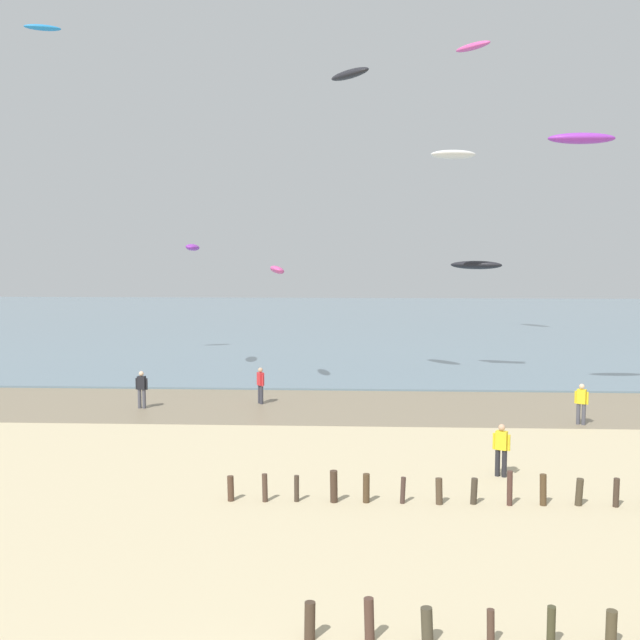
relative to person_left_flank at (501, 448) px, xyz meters
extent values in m
cube|color=#84755B|center=(-5.66, 10.60, -0.91)|extent=(120.00, 7.84, 0.01)
cube|color=slate|center=(-5.66, 49.52, -0.87)|extent=(160.00, 70.00, 0.10)
cylinder|color=#3F3024|center=(-5.49, -10.57, -0.56)|extent=(0.21, 0.23, 0.73)
cylinder|color=#483229|center=(-4.38, -10.58, -0.50)|extent=(0.21, 0.19, 0.83)
cylinder|color=#403B2C|center=(-3.31, -10.64, -0.57)|extent=(0.25, 0.23, 0.71)
cylinder|color=#463227|center=(-2.13, -10.60, -0.58)|extent=(0.15, 0.18, 0.68)
cylinder|color=#3C3A25|center=(-1.04, -10.62, -0.53)|extent=(0.17, 0.19, 0.78)
cylinder|color=#463D29|center=(0.07, -10.59, -0.57)|extent=(0.21, 0.21, 0.70)
cylinder|color=#4B3426|center=(-8.27, -2.77, -0.55)|extent=(0.20, 0.21, 0.74)
cylinder|color=#48352A|center=(-7.27, -2.78, -0.51)|extent=(0.18, 0.19, 0.82)
cylinder|color=#3F3228|center=(-6.35, -2.73, -0.54)|extent=(0.14, 0.16, 0.77)
cylinder|color=#412F23|center=(-5.28, -2.77, -0.45)|extent=(0.23, 0.26, 0.95)
cylinder|color=#4A3723|center=(-4.34, -2.74, -0.49)|extent=(0.20, 0.21, 0.85)
cylinder|color=#42312A|center=(-3.29, -2.75, -0.54)|extent=(0.17, 0.16, 0.77)
cylinder|color=#4A3A2A|center=(-2.26, -2.77, -0.54)|extent=(0.22, 0.23, 0.77)
cylinder|color=#3E3429|center=(-1.26, -2.73, -0.54)|extent=(0.21, 0.21, 0.77)
cylinder|color=#4B312A|center=(-0.27, -2.80, -0.42)|extent=(0.17, 0.18, 1.01)
cylinder|color=#4C3922|center=(0.69, -2.72, -0.47)|extent=(0.20, 0.22, 0.91)
cylinder|color=#443A2A|center=(1.71, -2.70, -0.53)|extent=(0.23, 0.23, 0.80)
cylinder|color=#3F3026|center=(2.72, -2.79, -0.50)|extent=(0.18, 0.20, 0.84)
cylinder|color=#232328|center=(0.10, -0.05, -0.48)|extent=(0.16, 0.16, 0.88)
cylinder|color=#232328|center=(-0.10, 0.05, -0.48)|extent=(0.16, 0.16, 0.88)
cube|color=yellow|center=(0.00, 0.00, 0.26)|extent=(0.42, 0.35, 0.60)
sphere|color=tan|center=(0.00, 0.00, 0.68)|extent=(0.22, 0.22, 0.22)
cylinder|color=yellow|center=(0.22, -0.10, 0.21)|extent=(0.09, 0.09, 0.52)
cylinder|color=yellow|center=(-0.22, 0.10, 0.21)|extent=(0.09, 0.09, 0.52)
cylinder|color=#4C4C56|center=(-14.51, 9.79, -0.48)|extent=(0.16, 0.16, 0.88)
cylinder|color=#4C4C56|center=(-14.29, 9.77, -0.48)|extent=(0.16, 0.16, 0.88)
cube|color=black|center=(-14.40, 9.78, 0.26)|extent=(0.38, 0.26, 0.60)
sphere|color=beige|center=(-14.40, 9.78, 0.68)|extent=(0.22, 0.22, 0.22)
cylinder|color=black|center=(-14.64, 9.80, 0.21)|extent=(0.09, 0.09, 0.52)
cylinder|color=black|center=(-14.16, 9.75, 0.21)|extent=(0.09, 0.09, 0.52)
cylinder|color=#4C4C56|center=(4.56, 7.52, -0.48)|extent=(0.16, 0.16, 0.88)
cylinder|color=#4C4C56|center=(4.75, 7.41, -0.48)|extent=(0.16, 0.16, 0.88)
cube|color=yellow|center=(4.65, 7.47, 0.26)|extent=(0.42, 0.37, 0.60)
sphere|color=beige|center=(4.65, 7.47, 0.68)|extent=(0.22, 0.22, 0.22)
cylinder|color=yellow|center=(4.44, 7.58, 0.21)|extent=(0.09, 0.09, 0.52)
cylinder|color=yellow|center=(4.86, 7.35, 0.21)|extent=(0.09, 0.09, 0.52)
cylinder|color=#383842|center=(-9.18, 11.16, -0.48)|extent=(0.16, 0.16, 0.88)
cylinder|color=#383842|center=(-9.07, 10.98, -0.48)|extent=(0.16, 0.16, 0.88)
cube|color=red|center=(-9.12, 11.07, 0.26)|extent=(0.38, 0.42, 0.60)
sphere|color=tan|center=(-9.12, 11.07, 0.68)|extent=(0.22, 0.22, 0.22)
cylinder|color=red|center=(-9.25, 11.27, 0.21)|extent=(0.09, 0.09, 0.52)
cylinder|color=red|center=(-9.00, 10.87, 0.21)|extent=(0.09, 0.09, 0.52)
ellipsoid|color=white|center=(0.31, 16.37, 11.16)|extent=(2.48, 1.18, 0.63)
ellipsoid|color=#2384D1|center=(-22.27, 19.29, 18.62)|extent=(2.09, 1.32, 0.35)
ellipsoid|color=purple|center=(-14.14, 19.99, 6.38)|extent=(1.02, 2.43, 0.46)
ellipsoid|color=#E54C99|center=(-8.81, 15.80, 5.22)|extent=(1.28, 2.41, 0.59)
ellipsoid|color=black|center=(-5.03, 13.96, 14.75)|extent=(2.46, 2.71, 0.69)
ellipsoid|color=black|center=(2.19, 20.27, 5.37)|extent=(3.14, 2.02, 0.58)
ellipsoid|color=purple|center=(5.56, 11.88, 11.33)|extent=(3.11, 1.09, 0.51)
ellipsoid|color=#E54C99|center=(3.63, 33.20, 20.76)|extent=(2.89, 3.18, 0.77)
camera|label=1|loc=(-4.64, -24.41, 6.43)|focal=43.36mm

